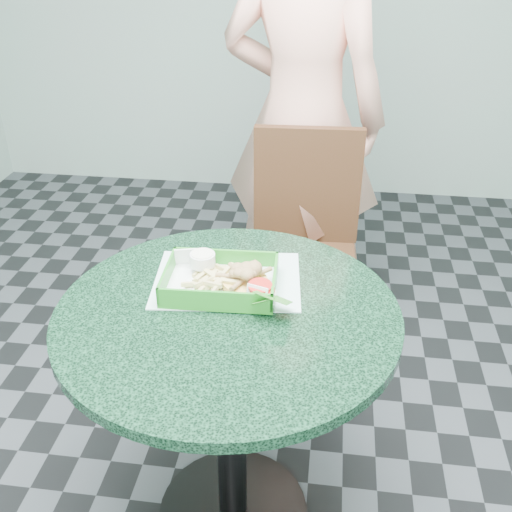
# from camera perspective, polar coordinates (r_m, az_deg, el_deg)

# --- Properties ---
(floor) EXTENTS (4.00, 5.00, 0.02)m
(floor) POSITION_cam_1_polar(r_m,az_deg,el_deg) (2.02, -2.16, -23.19)
(floor) COLOR #303335
(floor) RESTS_ON ground
(cafe_table) EXTENTS (0.85, 0.85, 0.75)m
(cafe_table) POSITION_cam_1_polar(r_m,az_deg,el_deg) (1.59, -2.56, -10.66)
(cafe_table) COLOR black
(cafe_table) RESTS_ON floor
(dining_chair) EXTENTS (0.41, 0.41, 0.93)m
(dining_chair) POSITION_cam_1_polar(r_m,az_deg,el_deg) (2.29, 4.56, 1.85)
(dining_chair) COLOR #38241A
(dining_chair) RESTS_ON floor
(diner_person) EXTENTS (0.89, 0.68, 2.18)m
(diner_person) POSITION_cam_1_polar(r_m,az_deg,el_deg) (2.36, 4.62, 17.23)
(diner_person) COLOR #F6AA91
(diner_person) RESTS_ON floor
(placemat) EXTENTS (0.41, 0.32, 0.00)m
(placemat) POSITION_cam_1_polar(r_m,az_deg,el_deg) (1.59, -2.73, -2.87)
(placemat) COLOR silver
(placemat) RESTS_ON cafe_table
(food_basket) EXTENTS (0.28, 0.21, 0.06)m
(food_basket) POSITION_cam_1_polar(r_m,az_deg,el_deg) (1.55, -3.36, -3.26)
(food_basket) COLOR #228922
(food_basket) RESTS_ON placemat
(crab_sandwich) EXTENTS (0.12, 0.12, 0.07)m
(crab_sandwich) POSITION_cam_1_polar(r_m,az_deg,el_deg) (1.51, -1.06, -2.55)
(crab_sandwich) COLOR gold
(crab_sandwich) RESTS_ON food_basket
(fries_pile) EXTENTS (0.15, 0.15, 0.05)m
(fries_pile) POSITION_cam_1_polar(r_m,az_deg,el_deg) (1.53, -4.28, -2.60)
(fries_pile) COLOR #D1C074
(fries_pile) RESTS_ON food_basket
(sauce_ramekin) EXTENTS (0.07, 0.07, 0.04)m
(sauce_ramekin) POSITION_cam_1_polar(r_m,az_deg,el_deg) (1.59, -4.97, -0.87)
(sauce_ramekin) COLOR white
(sauce_ramekin) RESTS_ON food_basket
(garnish_cup) EXTENTS (0.11, 0.10, 0.04)m
(garnish_cup) POSITION_cam_1_polar(r_m,az_deg,el_deg) (1.46, 0.65, -4.44)
(garnish_cup) COLOR silver
(garnish_cup) RESTS_ON food_basket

